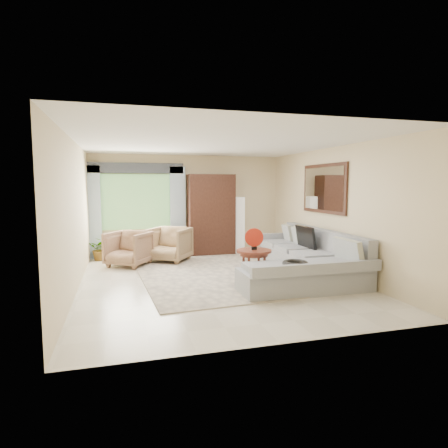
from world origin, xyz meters
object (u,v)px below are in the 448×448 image
object	(u,v)px
potted_plant	(100,249)
floor_lamp	(239,225)
armchair_right	(169,244)
armoire	(211,215)
tv_screen	(306,237)
sectional_sofa	(305,263)
coffee_table	(254,266)
armchair_left	(129,249)

from	to	relation	value
potted_plant	floor_lamp	bearing A→B (deg)	2.01
armchair_right	armoire	distance (m)	1.50
tv_screen	floor_lamp	size ratio (longest dim) A/B	0.49
sectional_sofa	potted_plant	bearing A→B (deg)	144.84
tv_screen	armoire	xyz separation A→B (m)	(-1.50, 2.40, 0.33)
potted_plant	coffee_table	bearing A→B (deg)	-47.51
armchair_right	potted_plant	distance (m)	1.71
floor_lamp	tv_screen	bearing A→B (deg)	-74.10
armchair_left	armoire	size ratio (longest dim) A/B	0.41
sectional_sofa	tv_screen	size ratio (longest dim) A/B	4.68
coffee_table	floor_lamp	xyz separation A→B (m)	(0.75, 3.22, 0.41)
armchair_right	armoire	world-z (taller)	armoire
armchair_left	potted_plant	world-z (taller)	armchair_left
sectional_sofa	potted_plant	world-z (taller)	sectional_sofa
sectional_sofa	tv_screen	distance (m)	0.72
armchair_left	floor_lamp	size ratio (longest dim) A/B	0.58
armoire	armchair_right	bearing A→B (deg)	-150.67
coffee_table	sectional_sofa	bearing A→B (deg)	12.70
sectional_sofa	floor_lamp	world-z (taller)	floor_lamp
sectional_sofa	armchair_right	distance (m)	3.29
sectional_sofa	armchair_left	world-z (taller)	sectional_sofa
tv_screen	armchair_right	distance (m)	3.21
coffee_table	armoire	world-z (taller)	armoire
tv_screen	armchair_left	distance (m)	3.94
tv_screen	coffee_table	xyz separation A→B (m)	(-1.45, -0.77, -0.38)
armchair_right	armoire	bearing A→B (deg)	62.56
armoire	armchair_left	bearing A→B (deg)	-156.64
sectional_sofa	armchair_right	size ratio (longest dim) A/B	3.82
coffee_table	armchair_left	distance (m)	3.13
floor_lamp	coffee_table	bearing A→B (deg)	-103.09
sectional_sofa	armoire	world-z (taller)	armoire
tv_screen	armchair_right	size ratio (longest dim) A/B	0.82
sectional_sofa	armoire	bearing A→B (deg)	113.06
coffee_table	floor_lamp	size ratio (longest dim) A/B	0.43
armchair_right	potted_plant	bearing A→B (deg)	-167.38
tv_screen	potted_plant	size ratio (longest dim) A/B	1.31
tv_screen	armchair_left	world-z (taller)	tv_screen
tv_screen	armchair_left	bearing A→B (deg)	157.94
armoire	tv_screen	bearing A→B (deg)	-57.96
coffee_table	armchair_left	size ratio (longest dim) A/B	0.74
coffee_table	armoire	xyz separation A→B (m)	(-0.05, 3.16, 0.71)
sectional_sofa	potted_plant	xyz separation A→B (m)	(-4.02, 2.83, -0.00)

